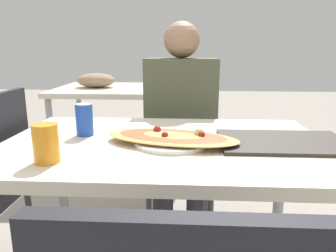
% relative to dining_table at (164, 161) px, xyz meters
% --- Properties ---
extents(dining_table, '(1.18, 0.78, 0.74)m').
position_rel_dining_table_xyz_m(dining_table, '(0.00, 0.00, 0.00)').
color(dining_table, beige).
rests_on(dining_table, ground_plane).
extents(chair_far_seated, '(0.40, 0.40, 0.90)m').
position_rel_dining_table_xyz_m(chair_far_seated, '(0.05, 0.72, -0.15)').
color(chair_far_seated, black).
rests_on(chair_far_seated, ground_plane).
extents(person_seated, '(0.39, 0.25, 1.21)m').
position_rel_dining_table_xyz_m(person_seated, '(0.05, 0.61, 0.05)').
color(person_seated, '#2D2D38').
rests_on(person_seated, ground_plane).
extents(pizza_main, '(0.52, 0.32, 0.06)m').
position_rel_dining_table_xyz_m(pizza_main, '(0.03, -0.03, 0.10)').
color(pizza_main, white).
rests_on(pizza_main, dining_table).
extents(soda_can, '(0.07, 0.07, 0.12)m').
position_rel_dining_table_xyz_m(soda_can, '(-0.32, 0.07, 0.14)').
color(soda_can, '#1E47B2').
rests_on(soda_can, dining_table).
extents(drink_glass, '(0.08, 0.08, 0.12)m').
position_rel_dining_table_xyz_m(drink_glass, '(-0.33, -0.25, 0.14)').
color(drink_glass, orange).
rests_on(drink_glass, dining_table).
extents(serving_tray, '(0.45, 0.30, 0.01)m').
position_rel_dining_table_xyz_m(serving_tray, '(0.43, -0.01, 0.08)').
color(serving_tray, '#332D28').
rests_on(serving_tray, dining_table).
extents(background_table, '(1.10, 0.80, 0.86)m').
position_rel_dining_table_xyz_m(background_table, '(-0.51, 1.59, 0.02)').
color(background_table, beige).
rests_on(background_table, ground_plane).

